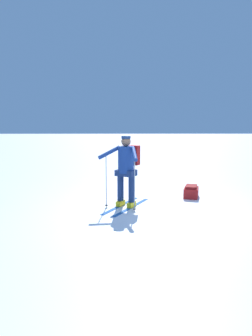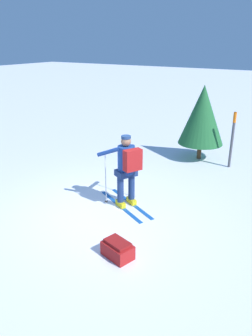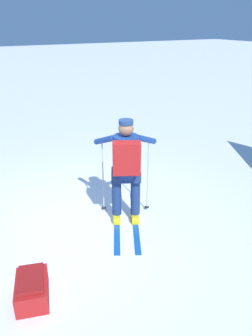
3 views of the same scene
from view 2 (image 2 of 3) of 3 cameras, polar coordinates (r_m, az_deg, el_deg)
name	(u,v)px [view 2 (image 2 of 3)]	position (r m, az deg, el deg)	size (l,w,h in m)	color
ground_plane	(102,212)	(7.50, -4.26, -7.61)	(80.00, 80.00, 0.00)	white
skier	(127,166)	(7.33, 0.14, 0.37)	(1.24, 1.75, 1.69)	#144C9E
dropped_backpack	(118,249)	(6.01, -1.47, -13.97)	(0.50, 0.63, 0.32)	maroon
trail_marker	(233,136)	(10.22, 18.07, 5.32)	(0.09, 0.09, 1.69)	#4C4C51
pine_tree	(202,115)	(10.64, 13.15, 9.00)	(1.42, 1.42, 2.37)	#4C331E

